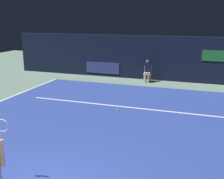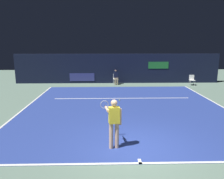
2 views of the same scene
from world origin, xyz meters
TOP-DOWN VIEW (x-y plane):
  - ground_plane at (0.00, 4.86)m, footprint 35.21×35.21m
  - court_surface at (0.00, 4.86)m, footprint 11.19×11.73m
  - line_baseline at (0.00, -0.95)m, footprint 11.19×0.10m
  - line_sideline_left at (5.55, 4.86)m, footprint 0.10×11.73m
  - line_sideline_right at (-5.55, 4.86)m, footprint 0.10×11.73m
  - line_service at (0.00, 6.92)m, footprint 8.73×0.10m
  - line_centre_mark at (0.00, -0.85)m, footprint 0.10×0.30m
  - back_wall at (-0.00, 12.64)m, footprint 18.15×0.33m
  - tennis_player at (-0.77, 0.09)m, footprint 0.74×0.93m
  - line_judge_on_chair at (-0.18, 11.91)m, footprint 0.49×0.56m
  - courtside_chair_near at (6.28, 11.33)m, footprint 0.46×0.44m
  - tennis_ball at (-0.19, 6.34)m, footprint 0.07×0.07m

SIDE VIEW (x-z plane):
  - ground_plane at x=0.00m, z-range 0.00..0.00m
  - court_surface at x=0.00m, z-range 0.00..0.01m
  - line_baseline at x=0.00m, z-range 0.01..0.02m
  - line_sideline_left at x=5.55m, z-range 0.01..0.02m
  - line_sideline_right at x=-5.55m, z-range 0.01..0.02m
  - line_service at x=0.00m, z-range 0.01..0.02m
  - line_centre_mark at x=0.00m, z-range 0.01..0.02m
  - tennis_ball at x=-0.19m, z-range 0.01..0.08m
  - courtside_chair_near at x=6.28m, z-range 0.06..0.94m
  - line_judge_on_chair at x=-0.18m, z-range 0.03..1.35m
  - tennis_player at x=-0.77m, z-range 0.12..1.85m
  - back_wall at x=0.00m, z-range 0.00..2.60m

